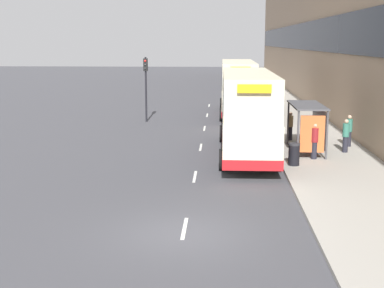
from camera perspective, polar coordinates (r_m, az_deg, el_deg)
ground_plane at (r=16.74m, az=-0.92°, el=-9.57°), size 220.00×220.00×0.00m
pavement at (r=54.71m, az=8.80°, el=4.71°), size 5.00×93.00×0.14m
terrace_facade at (r=54.96m, az=13.25°, el=11.85°), size 3.10×93.00×14.08m
lane_mark_0 at (r=17.20m, az=-0.80°, el=-8.98°), size 0.12×2.00×0.01m
lane_mark_1 at (r=23.54m, az=0.31°, el=-3.49°), size 0.12×2.00×0.01m
lane_mark_2 at (r=30.00m, az=0.94°, el=-0.34°), size 0.12×2.00×0.01m
lane_mark_3 at (r=36.52m, az=1.34°, el=1.68°), size 0.12×2.00×0.01m
lane_mark_4 at (r=43.08m, az=1.63°, el=3.10°), size 0.12×2.00×0.01m
lane_mark_5 at (r=49.66m, az=1.83°, el=4.13°), size 0.12×2.00×0.01m
bus_shelter at (r=28.33m, az=12.57°, el=2.57°), size 1.60×4.20×2.48m
double_decker_bus_near at (r=27.66m, az=5.93°, el=3.43°), size 2.85×10.96×4.30m
double_decker_bus_ahead at (r=42.98m, az=4.91°, el=6.10°), size 2.85×10.90×4.30m
car_0 at (r=69.17m, az=4.82°, el=6.74°), size 1.99×4.57×1.78m
pedestrian_at_shelter at (r=31.87m, az=10.43°, el=1.93°), size 0.33×0.33×1.65m
pedestrian_1 at (r=28.97m, az=16.08°, el=0.88°), size 0.34×0.34×1.74m
pedestrian_2 at (r=26.92m, az=12.94°, el=0.34°), size 0.35×0.35×1.78m
pedestrian_3 at (r=30.65m, az=16.40°, el=1.40°), size 0.35×0.35×1.74m
pedestrian_4 at (r=31.84m, az=13.86°, el=1.79°), size 0.33×0.33×1.66m
litter_bin at (r=25.42m, az=10.83°, el=-1.07°), size 0.55×0.55×1.05m
traffic_light_far_kerb at (r=39.39m, az=-4.96°, el=6.99°), size 0.30×0.32×4.73m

